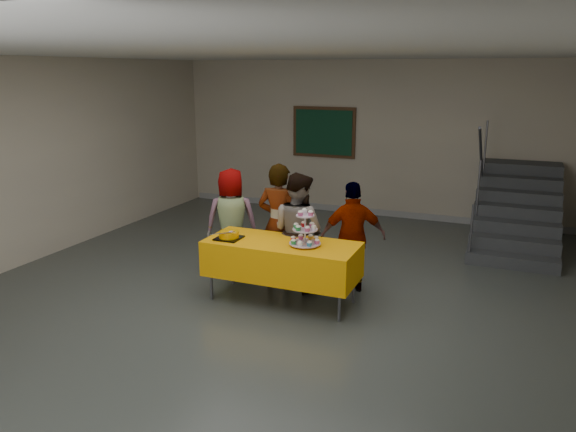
# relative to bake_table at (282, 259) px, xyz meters

# --- Properties ---
(room_shell) EXTENTS (10.00, 10.04, 3.02)m
(room_shell) POSITION_rel_bake_table_xyz_m (-0.07, -0.29, 1.57)
(room_shell) COLOR #4C514C
(room_shell) RESTS_ON ground
(bake_table) EXTENTS (1.88, 0.78, 0.77)m
(bake_table) POSITION_rel_bake_table_xyz_m (0.00, 0.00, 0.00)
(bake_table) COLOR #595960
(bake_table) RESTS_ON ground
(cupcake_stand) EXTENTS (0.38, 0.38, 0.44)m
(cupcake_stand) POSITION_rel_bake_table_xyz_m (0.31, -0.02, 0.38)
(cupcake_stand) COLOR silver
(cupcake_stand) RESTS_ON bake_table
(bear_cake) EXTENTS (0.32, 0.36, 0.12)m
(bear_cake) POSITION_rel_bake_table_xyz_m (-0.66, -0.13, 0.27)
(bear_cake) COLOR black
(bear_cake) RESTS_ON bake_table
(schoolchild_a) EXTENTS (0.86, 0.73, 1.48)m
(schoolchild_a) POSITION_rel_bake_table_xyz_m (-1.09, 0.75, 0.19)
(schoolchild_a) COLOR slate
(schoolchild_a) RESTS_ON ground
(schoolchild_b) EXTENTS (0.61, 0.41, 1.63)m
(schoolchild_b) POSITION_rel_bake_table_xyz_m (-0.30, 0.61, 0.26)
(schoolchild_b) COLOR slate
(schoolchild_b) RESTS_ON ground
(schoolchild_c) EXTENTS (0.91, 0.81, 1.54)m
(schoolchild_c) POSITION_rel_bake_table_xyz_m (0.01, 0.52, 0.22)
(schoolchild_c) COLOR slate
(schoolchild_c) RESTS_ON ground
(schoolchild_d) EXTENTS (0.92, 0.68, 1.44)m
(schoolchild_d) POSITION_rel_bake_table_xyz_m (0.70, 0.69, 0.17)
(schoolchild_d) COLOR slate
(schoolchild_d) RESTS_ON ground
(staircase) EXTENTS (1.30, 2.40, 2.04)m
(staircase) POSITION_rel_bake_table_xyz_m (2.62, 3.82, -0.07)
(staircase) COLOR #424447
(staircase) RESTS_ON ground
(noticeboard) EXTENTS (1.30, 0.05, 1.00)m
(noticeboard) POSITION_rel_bake_table_xyz_m (-1.08, 4.65, 1.04)
(noticeboard) COLOR #472B16
(noticeboard) RESTS_ON ground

